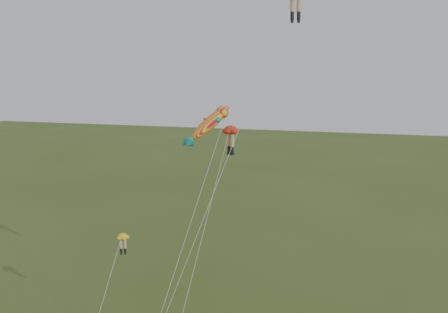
% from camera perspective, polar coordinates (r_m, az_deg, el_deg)
% --- Properties ---
extents(legs_kite_red_mid, '(2.13, 10.11, 15.20)m').
position_cam_1_polar(legs_kite_red_mid, '(35.38, 0.60, 2.21)').
color(legs_kite_red_mid, red).
rests_on(legs_kite_red_mid, ground).
extents(legs_kite_yellow, '(1.63, 7.97, 7.58)m').
position_cam_1_polar(legs_kite_yellow, '(36.60, -11.71, -9.82)').
color(legs_kite_yellow, yellow).
rests_on(legs_kite_yellow, ground).
extents(fish_kite, '(4.34, 6.76, 17.01)m').
position_cam_1_polar(fish_kite, '(32.71, -1.62, 3.72)').
color(fish_kite, yellow).
rests_on(fish_kite, ground).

